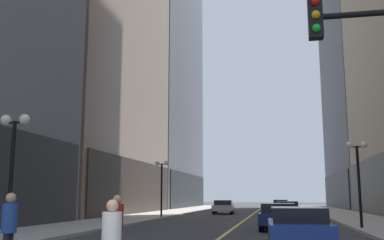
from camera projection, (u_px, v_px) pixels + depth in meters
ground_plane at (251, 216)px, 39.58m from camera, size 200.00×200.00×0.00m
sidewalk_left at (161, 214)px, 41.10m from camera, size 4.50×78.00×0.15m
sidewalk_right at (348, 215)px, 38.08m from camera, size 4.50×78.00×0.15m
lane_centre_stripe at (251, 215)px, 39.58m from camera, size 0.16×70.00×0.01m
building_left_far at (156, 21)px, 71.76m from camera, size 11.15×26.00×59.55m
building_right_far at (377, 67)px, 64.08m from camera, size 13.43×26.00×40.33m
car_blue at (298, 226)px, 14.23m from camera, size 1.98×4.65×1.32m
car_navy at (279, 215)px, 22.63m from camera, size 1.93×4.80×1.32m
car_grey at (287, 209)px, 33.02m from camera, size 1.77×4.64×1.32m
car_silver at (223, 206)px, 43.27m from camera, size 2.09×4.44×1.32m
car_red at (281, 205)px, 49.95m from camera, size 1.78×4.34×1.32m
pedestrian_in_blue_hoodie at (9, 225)px, 10.08m from camera, size 0.34×0.34×1.74m
pedestrian_in_red_jacket at (116, 224)px, 11.07m from camera, size 0.47×0.47×1.69m
pedestrian_in_white_shirt at (111, 239)px, 7.60m from camera, size 0.48×0.48×1.60m
street_lamp_left_near at (13, 149)px, 15.04m from camera, size 1.06×0.36×4.43m
street_lamp_left_far at (162, 176)px, 34.44m from camera, size 1.06×0.36×4.43m
street_lamp_right_mid at (358, 164)px, 22.43m from camera, size 1.06×0.36×4.43m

